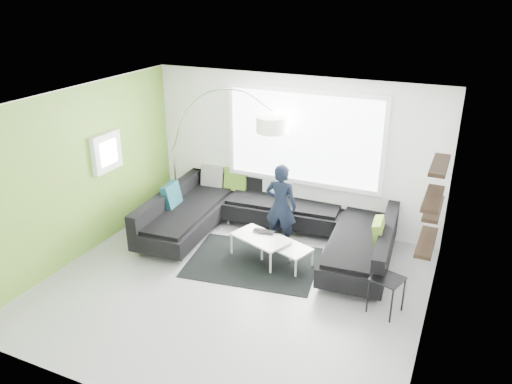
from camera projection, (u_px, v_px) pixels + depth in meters
ground at (234, 286)px, 7.59m from camera, size 5.50×5.50×0.00m
room_shell at (240, 171)px, 7.04m from camera, size 5.54×5.04×2.82m
sectional_sofa at (270, 224)px, 8.66m from camera, size 4.32×2.86×0.89m
rug at (253, 262)px, 8.23m from camera, size 2.30×1.82×0.01m
coffee_table at (273, 250)px, 8.20m from camera, size 1.37×1.07×0.39m
arc_lamp at (173, 149)px, 9.68m from camera, size 2.44×0.91×2.57m
side_table at (386, 295)px, 6.90m from camera, size 0.49×0.49×0.54m
person at (281, 206)px, 8.49m from camera, size 0.59×0.43×1.51m
laptop at (263, 233)px, 8.31m from camera, size 0.40×0.29×0.03m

